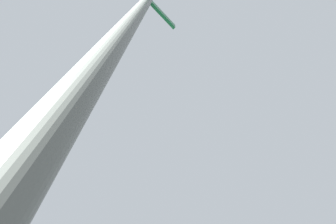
{
  "coord_description": "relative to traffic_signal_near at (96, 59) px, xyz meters",
  "views": [
    {
      "loc": [
        -7.64,
        -7.03,
        1.46
      ],
      "look_at": [
        -6.15,
        -6.85,
        4.05
      ],
      "focal_mm": 25.78,
      "sensor_mm": 36.0,
      "label": 1
    }
  ],
  "objects": [
    {
      "name": "traffic_signal_near",
      "position": [
        0.0,
        0.0,
        0.0
      ],
      "size": [
        1.93,
        2.36,
        6.45
      ],
      "color": "#474C47",
      "rests_on": "ground_plane"
    }
  ]
}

